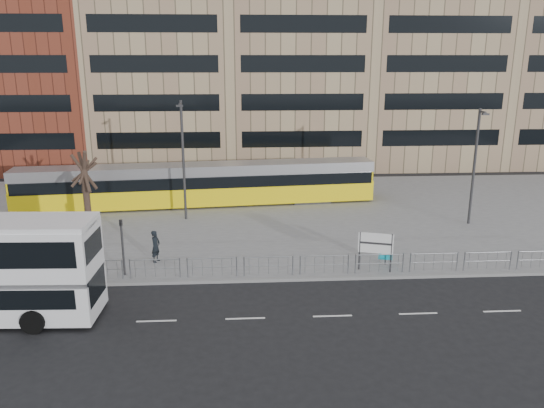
{
  "coord_description": "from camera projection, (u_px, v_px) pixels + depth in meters",
  "views": [
    {
      "loc": [
        -2.09,
        -25.8,
        11.49
      ],
      "look_at": [
        -0.18,
        6.0,
        2.59
      ],
      "focal_mm": 35.0,
      "sensor_mm": 36.0,
      "label": 1
    }
  ],
  "objects": [
    {
      "name": "lamp_post_west",
      "position": [
        183.0,
        156.0,
        37.0
      ],
      "size": [
        0.45,
        1.04,
        8.45
      ],
      "color": "#2D2D30",
      "rests_on": "plaza"
    },
    {
      "name": "road_markings",
      "position": [
        311.0,
        317.0,
        24.23
      ],
      "size": [
        62.0,
        0.12,
        0.01
      ],
      "primitive_type": "cube",
      "color": "white",
      "rests_on": "ground"
    },
    {
      "name": "pedestrian",
      "position": [
        156.0,
        246.0,
        30.11
      ],
      "size": [
        0.66,
        0.79,
        1.84
      ],
      "primitive_type": "imported",
      "rotation": [
        0.0,
        0.0,
        1.19
      ],
      "color": "black",
      "rests_on": "plaza"
    },
    {
      "name": "pedestrian_barrier",
      "position": [
        319.0,
        260.0,
        28.35
      ],
      "size": [
        32.07,
        0.07,
        1.1
      ],
      "color": "#92959A",
      "rests_on": "plaza"
    },
    {
      "name": "lamp_post_east",
      "position": [
        475.0,
        162.0,
        36.02
      ],
      "size": [
        0.45,
        1.04,
        8.01
      ],
      "color": "#2D2D30",
      "rests_on": "plaza"
    },
    {
      "name": "station_sign",
      "position": [
        376.0,
        245.0,
        28.64
      ],
      "size": [
        1.82,
        0.61,
        2.16
      ],
      "rotation": [
        0.0,
        0.0,
        -0.29
      ],
      "color": "#2D2D30",
      "rests_on": "plaza"
    },
    {
      "name": "traffic_light_west",
      "position": [
        122.0,
        240.0,
        27.97
      ],
      "size": [
        0.17,
        0.21,
        3.1
      ],
      "rotation": [
        0.0,
        0.0,
        0.04
      ],
      "color": "#2D2D30",
      "rests_on": "plaza"
    },
    {
      "name": "plaza",
      "position": [
        270.0,
        215.0,
        39.53
      ],
      "size": [
        64.0,
        24.0,
        0.15
      ],
      "primitive_type": "cube",
      "color": "slate",
      "rests_on": "ground"
    },
    {
      "name": "bare_tree",
      "position": [
        82.0,
        148.0,
        33.65
      ],
      "size": [
        4.65,
        4.65,
        7.84
      ],
      "color": "#2F221A",
      "rests_on": "plaza"
    },
    {
      "name": "kerb",
      "position": [
        282.0,
        280.0,
        28.04
      ],
      "size": [
        64.0,
        0.25,
        0.17
      ],
      "primitive_type": "cube",
      "color": "gray",
      "rests_on": "ground"
    },
    {
      "name": "ground",
      "position": [
        282.0,
        281.0,
        28.02
      ],
      "size": [
        120.0,
        120.0,
        0.0
      ],
      "primitive_type": "plane",
      "color": "black",
      "rests_on": "ground"
    },
    {
      "name": "ad_panel",
      "position": [
        386.0,
        251.0,
        29.71
      ],
      "size": [
        0.75,
        0.24,
        1.42
      ],
      "rotation": [
        0.0,
        0.0,
        -0.25
      ],
      "color": "#2D2D30",
      "rests_on": "plaza"
    },
    {
      "name": "tram",
      "position": [
        199.0,
        185.0,
        41.5
      ],
      "size": [
        27.82,
        5.25,
        3.26
      ],
      "rotation": [
        0.0,
        0.0,
        0.1
      ],
      "color": "yellow",
      "rests_on": "plaza"
    },
    {
      "name": "building_row",
      "position": [
        272.0,
        43.0,
        57.58
      ],
      "size": [
        70.4,
        18.4,
        31.2
      ],
      "color": "maroon",
      "rests_on": "ground"
    }
  ]
}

